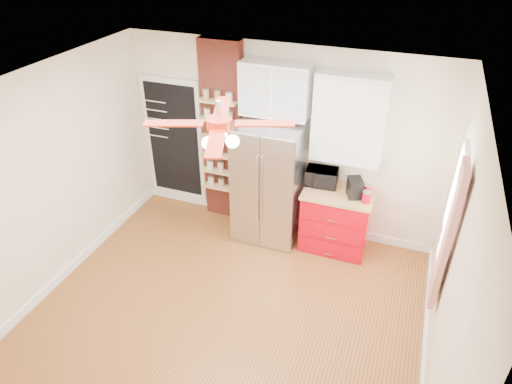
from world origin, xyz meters
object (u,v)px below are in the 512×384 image
(red_cabinet, at_px, (336,219))
(ceiling_fan, at_px, (219,124))
(pantry_jar_oats, at_px, (215,132))
(toaster_oven, at_px, (322,177))
(fridge, at_px, (269,183))
(canister_left, at_px, (366,198))
(coffee_maker, at_px, (355,188))

(red_cabinet, relative_size, ceiling_fan, 0.67)
(pantry_jar_oats, bearing_deg, ceiling_fan, -62.90)
(red_cabinet, bearing_deg, toaster_oven, 158.12)
(toaster_oven, bearing_deg, fridge, -172.22)
(canister_left, height_order, pantry_jar_oats, pantry_jar_oats)
(red_cabinet, distance_m, ceiling_fan, 2.75)
(toaster_oven, relative_size, pantry_jar_oats, 3.14)
(fridge, relative_size, pantry_jar_oats, 12.87)
(canister_left, bearing_deg, ceiling_fan, -129.80)
(ceiling_fan, height_order, coffee_maker, ceiling_fan)
(ceiling_fan, relative_size, coffee_maker, 5.38)
(coffee_maker, height_order, pantry_jar_oats, pantry_jar_oats)
(canister_left, bearing_deg, toaster_oven, 159.43)
(coffee_maker, bearing_deg, fridge, 157.57)
(coffee_maker, height_order, canister_left, coffee_maker)
(canister_left, bearing_deg, pantry_jar_oats, 174.14)
(toaster_oven, xyz_separation_m, coffee_maker, (0.47, -0.14, 0.01))
(coffee_maker, bearing_deg, ceiling_fan, -147.43)
(fridge, height_order, red_cabinet, fridge)
(fridge, height_order, toaster_oven, fridge)
(pantry_jar_oats, bearing_deg, red_cabinet, -2.93)
(ceiling_fan, distance_m, toaster_oven, 2.37)
(red_cabinet, bearing_deg, fridge, -177.05)
(toaster_oven, height_order, coffee_maker, coffee_maker)
(canister_left, xyz_separation_m, pantry_jar_oats, (-2.20, 0.23, 0.47))
(toaster_oven, bearing_deg, ceiling_fan, -114.98)
(ceiling_fan, relative_size, canister_left, 9.43)
(toaster_oven, xyz_separation_m, canister_left, (0.64, -0.24, -0.04))
(toaster_oven, bearing_deg, coffee_maker, -21.95)
(fridge, distance_m, canister_left, 1.35)
(fridge, xyz_separation_m, pantry_jar_oats, (-0.86, 0.14, 0.57))
(ceiling_fan, bearing_deg, coffee_maker, 55.80)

